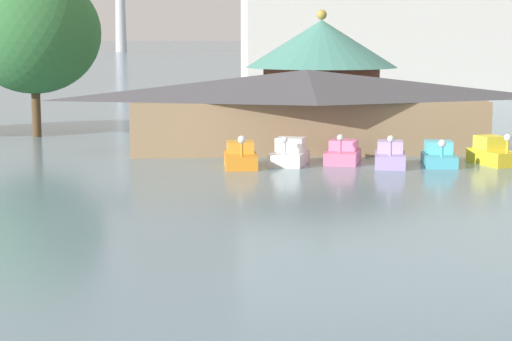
# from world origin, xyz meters

# --- Properties ---
(pedal_boat_orange) EXTENTS (1.53, 2.85, 1.66)m
(pedal_boat_orange) POSITION_xyz_m (6.29, 32.64, 0.50)
(pedal_boat_orange) COLOR orange
(pedal_boat_orange) RESTS_ON ground
(pedal_boat_white) EXTENTS (2.31, 2.90, 1.51)m
(pedal_boat_white) POSITION_xyz_m (8.74, 33.30, 0.52)
(pedal_boat_white) COLOR white
(pedal_boat_white) RESTS_ON ground
(pedal_boat_pink) EXTENTS (2.27, 3.00, 1.55)m
(pedal_boat_pink) POSITION_xyz_m (11.47, 33.75, 0.46)
(pedal_boat_pink) COLOR pink
(pedal_boat_pink) RESTS_ON ground
(pedal_boat_lavender) EXTENTS (1.94, 2.85, 1.65)m
(pedal_boat_lavender) POSITION_xyz_m (13.54, 32.24, 0.50)
(pedal_boat_lavender) COLOR #B299D8
(pedal_boat_lavender) RESTS_ON ground
(pedal_boat_cyan) EXTENTS (1.97, 3.10, 1.40)m
(pedal_boat_cyan) POSITION_xyz_m (16.07, 32.64, 0.46)
(pedal_boat_cyan) COLOR #4CB7CC
(pedal_boat_cyan) RESTS_ON ground
(pedal_boat_yellow) EXTENTS (2.08, 3.04, 1.63)m
(pedal_boat_yellow) POSITION_xyz_m (18.80, 32.72, 0.55)
(pedal_boat_yellow) COLOR yellow
(pedal_boat_yellow) RESTS_ON ground
(boathouse) EXTENTS (20.60, 6.33, 4.47)m
(boathouse) POSITION_xyz_m (10.28, 38.74, 2.35)
(boathouse) COLOR #9E7F5B
(boathouse) RESTS_ON ground
(green_roof_pavilion) EXTENTS (10.48, 10.48, 8.07)m
(green_roof_pavilion) POSITION_xyz_m (12.93, 51.72, 4.17)
(green_roof_pavilion) COLOR brown
(green_roof_pavilion) RESTS_ON ground
(shoreline_tree_mid) EXTENTS (8.31, 8.31, 10.22)m
(shoreline_tree_mid) POSITION_xyz_m (-5.77, 46.82, 6.46)
(shoreline_tree_mid) COLOR brown
(shoreline_tree_mid) RESTS_ON ground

